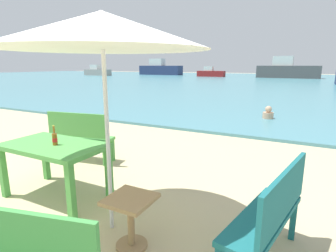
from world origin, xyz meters
The scene contains 13 objects.
ground_plane centered at (0.00, 0.00, 0.00)m, with size 120.00×120.00×0.00m, color #C6B287.
sea_water centered at (0.00, 30.00, 0.04)m, with size 120.00×50.00×0.08m, color teal.
picnic_table_green centered at (-1.07, 0.69, 0.65)m, with size 1.40×0.80×0.76m.
beer_bottle_amber centered at (-1.01, 0.67, 0.85)m, with size 0.07×0.07×0.26m.
patio_umbrella centered at (0.08, 0.45, 2.12)m, with size 2.10×2.10×2.30m.
side_table_wood centered at (0.47, 0.27, 0.35)m, with size 0.44×0.44×0.54m.
bench_teal_center centered at (1.72, 0.63, 0.54)m, with size 0.58×1.25×0.95m.
bench_green_left centered at (-1.81, 1.89, 0.54)m, with size 1.24×0.56×0.95m.
swimmer_person centered at (0.78, 7.56, 0.24)m, with size 0.34×0.34×0.41m.
boat_fishing_trawler centered at (-29.47, 33.34, 0.70)m, with size 4.74×1.29×1.72m.
boat_cargo_ship centered at (-21.61, 40.55, 1.07)m, with size 7.58×2.07×2.75m.
boat_tanker centered at (-11.32, 37.36, 0.61)m, with size 4.06×1.11×1.48m.
boat_ferry centered at (-1.00, 38.09, 1.10)m, with size 7.78×2.12×2.83m.
Camera 1 is at (1.91, -1.70, 1.80)m, focal length 29.02 mm.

